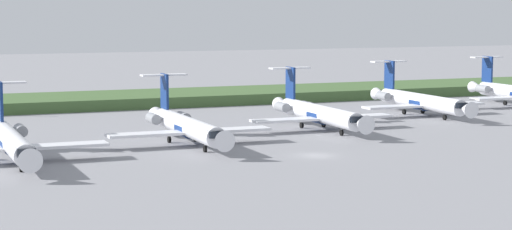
{
  "coord_description": "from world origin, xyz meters",
  "views": [
    {
      "loc": [
        -50.22,
        -104.52,
        18.59
      ],
      "look_at": [
        0.0,
        20.41,
        3.0
      ],
      "focal_mm": 64.9,
      "sensor_mm": 36.0,
      "label": 1
    }
  ],
  "objects": [
    {
      "name": "regional_jet_second",
      "position": [
        -36.32,
        9.99,
        2.54
      ],
      "size": [
        22.81,
        31.0,
        9.0
      ],
      "color": "white",
      "rests_on": "ground"
    },
    {
      "name": "ground_plane",
      "position": [
        0.0,
        30.0,
        0.0
      ],
      "size": [
        500.0,
        500.0,
        0.0
      ],
      "primitive_type": "plane",
      "color": "gray"
    },
    {
      "name": "regional_jet_fourth",
      "position": [
        11.52,
        23.45,
        2.54
      ],
      "size": [
        22.81,
        31.0,
        9.0
      ],
      "color": "white",
      "rests_on": "ground"
    },
    {
      "name": "grass_berm",
      "position": [
        0.0,
        69.82,
        1.04
      ],
      "size": [
        320.0,
        20.0,
        2.08
      ],
      "primitive_type": "cube",
      "color": "#426033",
      "rests_on": "ground"
    },
    {
      "name": "regional_jet_third",
      "position": [
        -12.13,
        16.0,
        2.54
      ],
      "size": [
        22.81,
        31.0,
        9.0
      ],
      "color": "white",
      "rests_on": "ground"
    },
    {
      "name": "regional_jet_fifth",
      "position": [
        36.16,
        33.86,
        2.54
      ],
      "size": [
        22.81,
        31.0,
        9.0
      ],
      "color": "white",
      "rests_on": "ground"
    }
  ]
}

